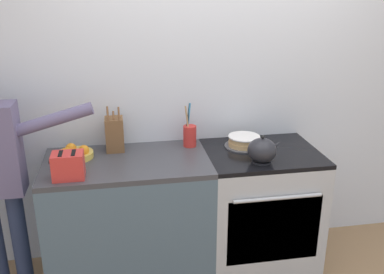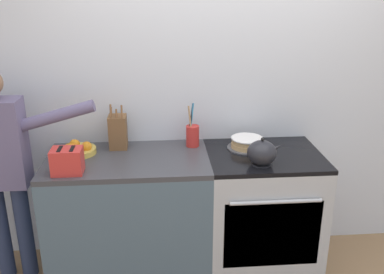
% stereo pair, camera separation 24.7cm
% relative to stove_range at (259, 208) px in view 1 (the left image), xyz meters
% --- Properties ---
extents(wall_back, '(8.00, 0.04, 2.60)m').
position_rel_stove_range_xyz_m(wall_back, '(-0.28, 0.35, 0.85)').
color(wall_back, silver).
rests_on(wall_back, ground_plane).
extents(counter_cabinet, '(1.10, 0.65, 0.91)m').
position_rel_stove_range_xyz_m(counter_cabinet, '(-0.95, 0.00, -0.00)').
color(counter_cabinet, '#4C6070').
rests_on(counter_cabinet, ground_plane).
extents(stove_range, '(0.79, 0.68, 0.91)m').
position_rel_stove_range_xyz_m(stove_range, '(0.00, 0.00, 0.00)').
color(stove_range, '#B7BABF').
rests_on(stove_range, ground_plane).
extents(layer_cake, '(0.28, 0.28, 0.08)m').
position_rel_stove_range_xyz_m(layer_cake, '(-0.10, 0.11, 0.49)').
color(layer_cake, '#4C4C51').
rests_on(layer_cake, stove_range).
extents(tea_kettle, '(0.23, 0.19, 0.19)m').
position_rel_stove_range_xyz_m(tea_kettle, '(-0.06, -0.17, 0.53)').
color(tea_kettle, '#232328').
rests_on(tea_kettle, stove_range).
extents(knife_block, '(0.12, 0.13, 0.33)m').
position_rel_stove_range_xyz_m(knife_block, '(-1.02, 0.20, 0.57)').
color(knife_block, brown).
rests_on(knife_block, counter_cabinet).
extents(utensil_crock, '(0.09, 0.09, 0.31)m').
position_rel_stove_range_xyz_m(utensil_crock, '(-0.49, 0.19, 0.54)').
color(utensil_crock, red).
rests_on(utensil_crock, counter_cabinet).
extents(fruit_bowl, '(0.25, 0.25, 0.10)m').
position_rel_stove_range_xyz_m(fruit_bowl, '(-1.29, 0.10, 0.49)').
color(fruit_bowl, gold).
rests_on(fruit_bowl, counter_cabinet).
extents(toaster, '(0.20, 0.14, 0.16)m').
position_rel_stove_range_xyz_m(toaster, '(-1.30, -0.21, 0.53)').
color(toaster, red).
rests_on(toaster, counter_cabinet).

